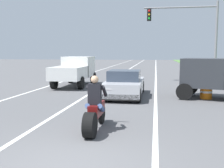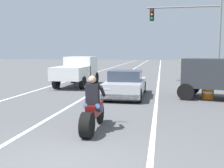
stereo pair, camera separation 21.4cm
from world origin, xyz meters
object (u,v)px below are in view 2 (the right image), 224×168
(motorcycle_with_rider, at_px, (93,111))
(traffic_light_mast_near, at_px, (195,28))
(construction_barrel_mid, at_px, (194,79))
(pickup_truck_left_lane_white, at_px, (77,70))
(construction_barrel_nearest, at_px, (208,89))
(sports_car_silver, at_px, (126,84))

(motorcycle_with_rider, height_order, traffic_light_mast_near, traffic_light_mast_near)
(construction_barrel_mid, bearing_deg, traffic_light_mast_near, 84.56)
(pickup_truck_left_lane_white, relative_size, construction_barrel_nearest, 4.80)
(sports_car_silver, height_order, traffic_light_mast_near, traffic_light_mast_near)
(sports_car_silver, distance_m, traffic_light_mast_near, 9.05)
(traffic_light_mast_near, height_order, construction_barrel_mid, traffic_light_mast_near)
(pickup_truck_left_lane_white, relative_size, traffic_light_mast_near, 0.80)
(motorcycle_with_rider, distance_m, construction_barrel_nearest, 7.54)
(sports_car_silver, bearing_deg, motorcycle_with_rider, -91.17)
(construction_barrel_mid, bearing_deg, motorcycle_with_rider, -110.22)
(construction_barrel_nearest, xyz_separation_m, construction_barrel_mid, (-0.07, 4.87, 0.00))
(sports_car_silver, xyz_separation_m, traffic_light_mast_near, (4.20, 7.25, 3.42))
(motorcycle_with_rider, bearing_deg, traffic_light_mast_near, 72.25)
(pickup_truck_left_lane_white, xyz_separation_m, construction_barrel_mid, (7.84, 0.98, -0.60))
(traffic_light_mast_near, relative_size, construction_barrel_mid, 6.00)
(sports_car_silver, relative_size, construction_barrel_nearest, 4.30)
(sports_car_silver, bearing_deg, construction_barrel_nearest, -0.12)
(pickup_truck_left_lane_white, xyz_separation_m, traffic_light_mast_near, (8.06, 3.37, 2.94))
(sports_car_silver, xyz_separation_m, construction_barrel_mid, (3.98, 4.86, -0.13))
(sports_car_silver, relative_size, construction_barrel_mid, 4.30)
(sports_car_silver, height_order, pickup_truck_left_lane_white, pickup_truck_left_lane_white)
(motorcycle_with_rider, xyz_separation_m, traffic_light_mast_near, (4.33, 13.54, 3.46))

